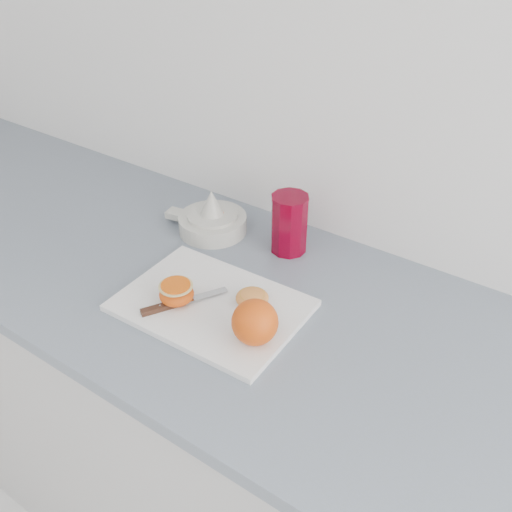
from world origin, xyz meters
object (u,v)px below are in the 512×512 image
(counter, at_px, (224,428))
(cutting_board, at_px, (211,305))
(half_orange, at_px, (176,293))
(citrus_juicer, at_px, (212,220))
(red_tumbler, at_px, (289,226))

(counter, xyz_separation_m, cutting_board, (0.04, -0.06, 0.45))
(cutting_board, height_order, half_orange, half_orange)
(citrus_juicer, relative_size, red_tumbler, 1.50)
(half_orange, relative_size, citrus_juicer, 0.33)
(cutting_board, height_order, red_tumbler, red_tumbler)
(cutting_board, bearing_deg, counter, 120.68)
(counter, bearing_deg, citrus_juicer, 130.70)
(counter, relative_size, cutting_board, 7.55)
(half_orange, bearing_deg, citrus_juicer, 114.53)
(half_orange, bearing_deg, red_tumbler, 76.29)
(cutting_board, xyz_separation_m, red_tumbler, (0.01, 0.25, 0.05))
(cutting_board, relative_size, citrus_juicer, 1.73)
(cutting_board, bearing_deg, half_orange, -148.91)
(cutting_board, distance_m, half_orange, 0.07)
(counter, xyz_separation_m, red_tumbler, (0.05, 0.19, 0.50))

